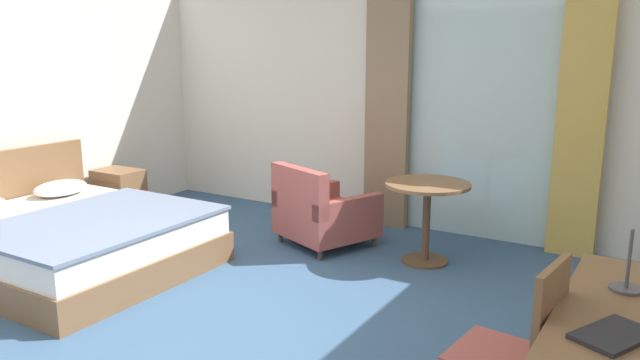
{
  "coord_description": "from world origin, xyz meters",
  "views": [
    {
      "loc": [
        2.72,
        -2.93,
        1.92
      ],
      "look_at": [
        0.59,
        0.63,
        1.0
      ],
      "focal_mm": 34.33,
      "sensor_mm": 36.0,
      "label": 1
    }
  ],
  "objects_px": {
    "bed": "(69,239)",
    "writing_desk": "(620,335)",
    "nightstand": "(119,194)",
    "armchair_by_window": "(322,213)",
    "closed_book": "(614,335)",
    "desk_chair": "(521,347)",
    "round_cafe_table": "(427,203)"
  },
  "relations": [
    {
      "from": "writing_desk",
      "to": "desk_chair",
      "type": "distance_m",
      "value": 0.43
    },
    {
      "from": "armchair_by_window",
      "to": "bed",
      "type": "bearing_deg",
      "value": -133.25
    },
    {
      "from": "closed_book",
      "to": "round_cafe_table",
      "type": "bearing_deg",
      "value": 151.17
    },
    {
      "from": "nightstand",
      "to": "writing_desk",
      "type": "relative_size",
      "value": 0.36
    },
    {
      "from": "round_cafe_table",
      "to": "writing_desk",
      "type": "bearing_deg",
      "value": -51.7
    },
    {
      "from": "round_cafe_table",
      "to": "nightstand",
      "type": "bearing_deg",
      "value": -173.08
    },
    {
      "from": "nightstand",
      "to": "armchair_by_window",
      "type": "bearing_deg",
      "value": 8.4
    },
    {
      "from": "nightstand",
      "to": "desk_chair",
      "type": "xyz_separation_m",
      "value": [
        4.82,
        -1.83,
        0.26
      ]
    },
    {
      "from": "bed",
      "to": "writing_desk",
      "type": "bearing_deg",
      "value": -6.09
    },
    {
      "from": "closed_book",
      "to": "round_cafe_table",
      "type": "height_order",
      "value": "closed_book"
    },
    {
      "from": "round_cafe_table",
      "to": "armchair_by_window",
      "type": "bearing_deg",
      "value": -176.57
    },
    {
      "from": "bed",
      "to": "armchair_by_window",
      "type": "relative_size",
      "value": 2.09
    },
    {
      "from": "desk_chair",
      "to": "nightstand",
      "type": "bearing_deg",
      "value": 159.22
    },
    {
      "from": "bed",
      "to": "closed_book",
      "type": "distance_m",
      "value": 4.44
    },
    {
      "from": "closed_book",
      "to": "desk_chair",
      "type": "bearing_deg",
      "value": 178.38
    },
    {
      "from": "nightstand",
      "to": "round_cafe_table",
      "type": "distance_m",
      "value": 3.52
    },
    {
      "from": "nightstand",
      "to": "round_cafe_table",
      "type": "height_order",
      "value": "round_cafe_table"
    },
    {
      "from": "nightstand",
      "to": "round_cafe_table",
      "type": "bearing_deg",
      "value": 6.92
    },
    {
      "from": "armchair_by_window",
      "to": "writing_desk",
      "type": "bearing_deg",
      "value": -37.57
    },
    {
      "from": "bed",
      "to": "armchair_by_window",
      "type": "distance_m",
      "value": 2.3
    },
    {
      "from": "desk_chair",
      "to": "closed_book",
      "type": "relative_size",
      "value": 2.92
    },
    {
      "from": "writing_desk",
      "to": "armchair_by_window",
      "type": "distance_m",
      "value": 3.53
    },
    {
      "from": "bed",
      "to": "closed_book",
      "type": "xyz_separation_m",
      "value": [
        4.35,
        -0.72,
        0.52
      ]
    },
    {
      "from": "nightstand",
      "to": "writing_desk",
      "type": "xyz_separation_m",
      "value": [
        5.22,
        -1.78,
        0.41
      ]
    },
    {
      "from": "armchair_by_window",
      "to": "round_cafe_table",
      "type": "relative_size",
      "value": 1.35
    },
    {
      "from": "desk_chair",
      "to": "writing_desk",
      "type": "bearing_deg",
      "value": 6.67
    },
    {
      "from": "desk_chair",
      "to": "round_cafe_table",
      "type": "relative_size",
      "value": 1.29
    },
    {
      "from": "writing_desk",
      "to": "closed_book",
      "type": "relative_size",
      "value": 4.64
    },
    {
      "from": "bed",
      "to": "armchair_by_window",
      "type": "xyz_separation_m",
      "value": [
        1.58,
        1.68,
        0.05
      ]
    },
    {
      "from": "bed",
      "to": "desk_chair",
      "type": "relative_size",
      "value": 2.19
    },
    {
      "from": "closed_book",
      "to": "armchair_by_window",
      "type": "height_order",
      "value": "armchair_by_window"
    },
    {
      "from": "desk_chair",
      "to": "armchair_by_window",
      "type": "height_order",
      "value": "desk_chair"
    }
  ]
}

